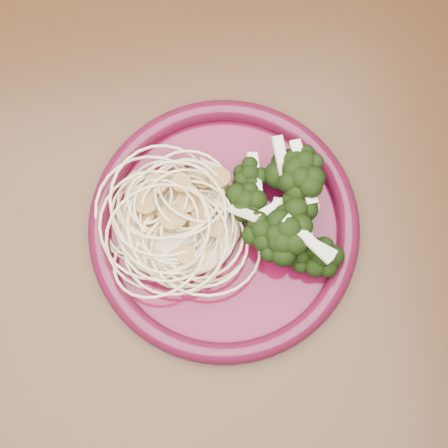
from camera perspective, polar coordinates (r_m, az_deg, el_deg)
dining_table at (r=0.72m, az=8.05°, el=1.87°), size 1.20×0.80×0.75m
dinner_plate at (r=0.59m, az=0.00°, el=-0.24°), size 0.30×0.30×0.02m
spaghetti_pile at (r=0.59m, az=-4.24°, el=0.17°), size 0.14×0.13×0.03m
scallop_cluster at (r=0.55m, az=-4.48°, el=0.98°), size 0.13×0.13×0.04m
broccoli_pile at (r=0.57m, az=5.28°, el=0.03°), size 0.11×0.16×0.05m
onion_garnish at (r=0.54m, az=5.58°, el=0.81°), size 0.08×0.10×0.05m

